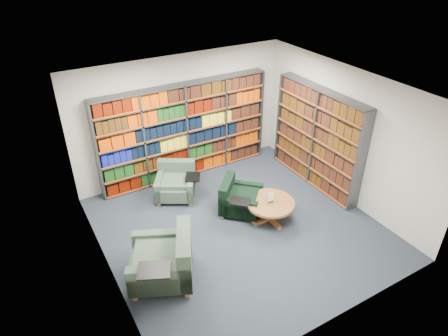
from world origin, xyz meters
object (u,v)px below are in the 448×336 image
chair_green_right (238,199)px  chair_teal_front (167,261)px  coffee_table (270,206)px  chair_teal_left (176,183)px

chair_green_right → chair_teal_front: 2.21m
chair_teal_front → coffee_table: chair_teal_front is taller
chair_teal_left → coffee_table: 2.14m
chair_teal_left → chair_green_right: bearing=-54.3°
chair_teal_left → chair_green_right: chair_teal_left is taller
chair_green_right → coffee_table: 0.71m
chair_green_right → coffee_table: chair_green_right is taller
chair_green_right → chair_teal_left: bearing=125.7°
chair_teal_left → chair_green_right: 1.44m
chair_teal_left → coffee_table: (1.23, -1.76, 0.06)m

